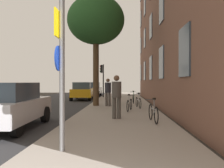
{
  "coord_description": "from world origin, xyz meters",
  "views": [
    {
      "loc": [
        1.21,
        -1.72,
        1.65
      ],
      "look_at": [
        0.62,
        12.84,
        1.53
      ],
      "focal_mm": 39.03,
      "sensor_mm": 36.0,
      "label": 1
    }
  ],
  "objects_px": {
    "bicycle_1": "(129,104)",
    "car_1": "(83,91)",
    "sign_post": "(61,62)",
    "bicycle_3": "(133,98)",
    "car_2": "(92,89)",
    "pedestrian_0": "(117,94)",
    "car_0": "(10,105)",
    "traffic_light": "(102,75)",
    "bicycle_2": "(138,102)",
    "tree_near": "(96,21)",
    "pedestrian_1": "(108,90)",
    "bicycle_0": "(153,112)"
  },
  "relations": [
    {
      "from": "traffic_light",
      "to": "car_2",
      "type": "height_order",
      "value": "traffic_light"
    },
    {
      "from": "pedestrian_1",
      "to": "tree_near",
      "type": "bearing_deg",
      "value": 157.09
    },
    {
      "from": "pedestrian_0",
      "to": "car_0",
      "type": "distance_m",
      "value": 4.11
    },
    {
      "from": "bicycle_0",
      "to": "pedestrian_0",
      "type": "height_order",
      "value": "pedestrian_0"
    },
    {
      "from": "pedestrian_1",
      "to": "bicycle_3",
      "type": "bearing_deg",
      "value": 52.74
    },
    {
      "from": "sign_post",
      "to": "car_0",
      "type": "bearing_deg",
      "value": 130.23
    },
    {
      "from": "bicycle_2",
      "to": "car_0",
      "type": "xyz_separation_m",
      "value": [
        -4.89,
        -6.05,
        0.37
      ]
    },
    {
      "from": "sign_post",
      "to": "bicycle_1",
      "type": "relative_size",
      "value": 2.17
    },
    {
      "from": "bicycle_3",
      "to": "car_2",
      "type": "bearing_deg",
      "value": 112.36
    },
    {
      "from": "car_1",
      "to": "car_2",
      "type": "xyz_separation_m",
      "value": [
        0.16,
        5.7,
        0.0
      ]
    },
    {
      "from": "bicycle_1",
      "to": "car_1",
      "type": "height_order",
      "value": "car_1"
    },
    {
      "from": "tree_near",
      "to": "bicycle_2",
      "type": "bearing_deg",
      "value": -25.95
    },
    {
      "from": "sign_post",
      "to": "traffic_light",
      "type": "xyz_separation_m",
      "value": [
        -0.64,
        19.16,
        0.3
      ]
    },
    {
      "from": "bicycle_2",
      "to": "car_2",
      "type": "xyz_separation_m",
      "value": [
        -4.42,
        13.57,
        0.37
      ]
    },
    {
      "from": "sign_post",
      "to": "car_0",
      "type": "relative_size",
      "value": 0.83
    },
    {
      "from": "tree_near",
      "to": "bicycle_1",
      "type": "xyz_separation_m",
      "value": [
        2.08,
        -2.83,
        -5.15
      ]
    },
    {
      "from": "tree_near",
      "to": "pedestrian_1",
      "type": "distance_m",
      "value": 4.58
    },
    {
      "from": "pedestrian_0",
      "to": "car_1",
      "type": "xyz_separation_m",
      "value": [
        -3.38,
        12.14,
        -0.31
      ]
    },
    {
      "from": "bicycle_1",
      "to": "pedestrian_1",
      "type": "height_order",
      "value": "pedestrian_1"
    },
    {
      "from": "traffic_light",
      "to": "bicycle_1",
      "type": "bearing_deg",
      "value": -78.39
    },
    {
      "from": "pedestrian_0",
      "to": "car_1",
      "type": "height_order",
      "value": "pedestrian_0"
    },
    {
      "from": "sign_post",
      "to": "bicycle_3",
      "type": "bearing_deg",
      "value": 79.99
    },
    {
      "from": "sign_post",
      "to": "bicycle_0",
      "type": "height_order",
      "value": "sign_post"
    },
    {
      "from": "sign_post",
      "to": "car_2",
      "type": "bearing_deg",
      "value": 95.29
    },
    {
      "from": "bicycle_0",
      "to": "traffic_light",
      "type": "bearing_deg",
      "value": 101.9
    },
    {
      "from": "tree_near",
      "to": "bicycle_1",
      "type": "height_order",
      "value": "tree_near"
    },
    {
      "from": "bicycle_1",
      "to": "pedestrian_0",
      "type": "relative_size",
      "value": 0.91
    },
    {
      "from": "traffic_light",
      "to": "car_1",
      "type": "bearing_deg",
      "value": -126.23
    },
    {
      "from": "sign_post",
      "to": "bicycle_2",
      "type": "distance_m",
      "value": 9.52
    },
    {
      "from": "pedestrian_1",
      "to": "car_1",
      "type": "xyz_separation_m",
      "value": [
        -2.72,
        6.91,
        -0.28
      ]
    },
    {
      "from": "pedestrian_0",
      "to": "car_1",
      "type": "distance_m",
      "value": 12.61
    },
    {
      "from": "bicycle_1",
      "to": "car_0",
      "type": "xyz_separation_m",
      "value": [
        -4.31,
        -4.51,
        0.37
      ]
    },
    {
      "from": "bicycle_0",
      "to": "car_0",
      "type": "distance_m",
      "value": 5.22
    },
    {
      "from": "bicycle_2",
      "to": "car_2",
      "type": "height_order",
      "value": "car_2"
    },
    {
      "from": "car_2",
      "to": "bicycle_2",
      "type": "bearing_deg",
      "value": -71.95
    },
    {
      "from": "sign_post",
      "to": "car_1",
      "type": "height_order",
      "value": "sign_post"
    },
    {
      "from": "sign_post",
      "to": "bicycle_3",
      "type": "relative_size",
      "value": 2.15
    },
    {
      "from": "tree_near",
      "to": "car_2",
      "type": "height_order",
      "value": "tree_near"
    },
    {
      "from": "bicycle_3",
      "to": "pedestrian_0",
      "type": "distance_m",
      "value": 7.58
    },
    {
      "from": "tree_near",
      "to": "car_2",
      "type": "distance_m",
      "value": 13.29
    },
    {
      "from": "sign_post",
      "to": "bicycle_1",
      "type": "bearing_deg",
      "value": 76.97
    },
    {
      "from": "traffic_light",
      "to": "car_0",
      "type": "height_order",
      "value": "traffic_light"
    },
    {
      "from": "tree_near",
      "to": "pedestrian_1",
      "type": "height_order",
      "value": "tree_near"
    },
    {
      "from": "pedestrian_1",
      "to": "sign_post",
      "type": "bearing_deg",
      "value": -92.64
    },
    {
      "from": "bicycle_1",
      "to": "car_1",
      "type": "xyz_separation_m",
      "value": [
        -4.01,
        9.4,
        0.37
      ]
    },
    {
      "from": "traffic_light",
      "to": "pedestrian_0",
      "type": "xyz_separation_m",
      "value": [
        1.76,
        -14.35,
        -1.24
      ]
    },
    {
      "from": "bicycle_0",
      "to": "bicycle_3",
      "type": "relative_size",
      "value": 0.99
    },
    {
      "from": "car_0",
      "to": "car_2",
      "type": "relative_size",
      "value": 0.98
    },
    {
      "from": "car_0",
      "to": "bicycle_1",
      "type": "bearing_deg",
      "value": 46.29
    },
    {
      "from": "bicycle_1",
      "to": "car_2",
      "type": "xyz_separation_m",
      "value": [
        -3.84,
        15.11,
        0.37
      ]
    }
  ]
}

